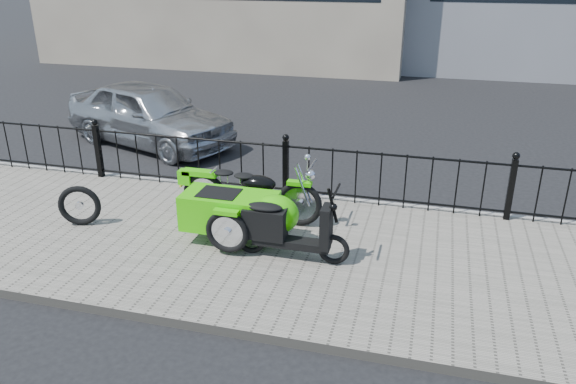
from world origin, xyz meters
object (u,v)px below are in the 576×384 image
(spare_tire, at_px, (80,206))
(sedan_car, at_px, (149,114))
(motorcycle_sidecar, at_px, (245,208))
(scooter, at_px, (283,229))

(spare_tire, relative_size, sedan_car, 0.15)
(motorcycle_sidecar, relative_size, spare_tire, 3.64)
(scooter, height_order, sedan_car, sedan_car)
(motorcycle_sidecar, bearing_deg, spare_tire, -174.96)
(scooter, distance_m, spare_tire, 3.18)
(spare_tire, bearing_deg, scooter, -2.81)
(motorcycle_sidecar, relative_size, sedan_car, 0.56)
(spare_tire, height_order, sedan_car, sedan_car)
(spare_tire, distance_m, sedan_car, 4.35)
(spare_tire, xyz_separation_m, sedan_car, (-1.07, 4.20, 0.26))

